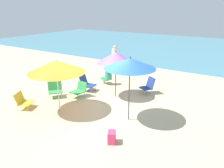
{
  "coord_description": "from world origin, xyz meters",
  "views": [
    {
      "loc": [
        4.42,
        -5.89,
        3.46
      ],
      "look_at": [
        0.06,
        0.9,
        0.7
      ],
      "focal_mm": 36.65,
      "sensor_mm": 36.0,
      "label": 1
    }
  ],
  "objects": [
    {
      "name": "beach_chair_e",
      "position": [
        -1.5,
        1.31,
        0.34
      ],
      "size": [
        0.68,
        0.61,
        0.67
      ],
      "rotation": [
        0.0,
        0.0,
        0.19
      ],
      "color": "navy",
      "rests_on": "ground_plane"
    },
    {
      "name": "beach_chair_d",
      "position": [
        -1.27,
        0.57,
        0.32
      ],
      "size": [
        0.51,
        0.62,
        0.6
      ],
      "rotation": [
        0.0,
        0.0,
        -1.64
      ],
      "color": "#33934C",
      "rests_on": "ground_plane"
    },
    {
      "name": "person_a",
      "position": [
        -1.2,
        2.49,
        0.47
      ],
      "size": [
        0.55,
        0.4,
        0.94
      ],
      "rotation": [
        0.0,
        0.0,
        2.9
      ],
      "color": "#389970",
      "rests_on": "ground_plane"
    },
    {
      "name": "beach_chair_c",
      "position": [
        -2.27,
        -1.33,
        0.29
      ],
      "size": [
        0.69,
        0.7,
        0.58
      ],
      "rotation": [
        0.0,
        0.0,
        0.46
      ],
      "color": "gold",
      "rests_on": "ground_plane"
    },
    {
      "name": "beach_chair_b",
      "position": [
        0.87,
        2.41,
        0.36
      ],
      "size": [
        0.67,
        0.68,
        0.69
      ],
      "rotation": [
        0.0,
        0.0,
        -2.14
      ],
      "color": "navy",
      "rests_on": "ground_plane"
    },
    {
      "name": "umbrella_blue",
      "position": [
        1.31,
        -0.06,
        1.85
      ],
      "size": [
        1.58,
        1.58,
        2.07
      ],
      "color": "#4C4C51",
      "rests_on": "ground_plane"
    },
    {
      "name": "umbrella_purple",
      "position": [
        -0.09,
        1.41,
        1.59
      ],
      "size": [
        1.5,
        1.5,
        1.88
      ],
      "color": "#4C4C51",
      "rests_on": "ground_plane"
    },
    {
      "name": "person_b",
      "position": [
        -1.92,
        4.26,
        0.76
      ],
      "size": [
        0.3,
        0.3,
        1.51
      ],
      "rotation": [
        0.0,
        0.0,
        5.87
      ],
      "color": "silver",
      "rests_on": "ground_plane"
    },
    {
      "name": "umbrella_orange",
      "position": [
        -1.04,
        -0.77,
        1.58
      ],
      "size": [
        1.91,
        1.91,
        1.85
      ],
      "color": "silver",
      "rests_on": "ground_plane"
    },
    {
      "name": "beach_chair_a",
      "position": [
        -2.13,
        0.09,
        0.32
      ],
      "size": [
        0.74,
        0.75,
        0.61
      ],
      "rotation": [
        0.0,
        0.0,
        -0.71
      ],
      "color": "#33934C",
      "rests_on": "ground_plane"
    },
    {
      "name": "sea_water",
      "position": [
        0.0,
        14.5,
        0.0
      ],
      "size": [
        40.0,
        16.0,
        0.01
      ],
      "primitive_type": "cube",
      "color": "teal",
      "rests_on": "ground_plane"
    },
    {
      "name": "beach_bag",
      "position": [
        1.56,
        -1.45,
        0.16
      ],
      "size": [
        0.31,
        0.35,
        0.32
      ],
      "primitive_type": "cube",
      "rotation": [
        0.0,
        0.0,
        2.05
      ],
      "color": "#DB3866",
      "rests_on": "ground_plane"
    },
    {
      "name": "ground_plane",
      "position": [
        0.0,
        0.0,
        0.0
      ],
      "size": [
        40.0,
        40.0,
        0.0
      ],
      "primitive_type": "plane",
      "color": "#D3BC8C"
    }
  ]
}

